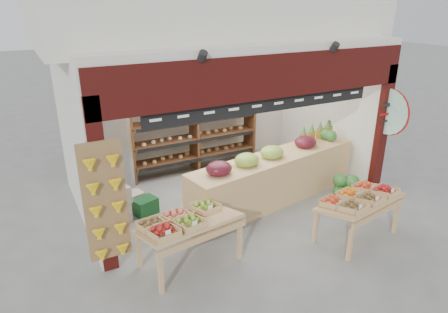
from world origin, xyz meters
TOP-DOWN VIEW (x-y plane):
  - ground at (0.00, 0.00)m, footprint 60.00×60.00m
  - banana_board at (-2.73, -1.17)m, footprint 0.60×0.15m
  - gift_sign at (2.75, -1.15)m, footprint 0.04×0.93m
  - back_shelving at (-0.08, 1.80)m, footprint 3.05×0.50m
  - refrigerator at (-2.02, 1.82)m, footprint 0.79×0.79m
  - cardboard_stack at (-2.10, 0.31)m, footprint 1.06×0.87m
  - mid_counter at (0.66, -0.40)m, footprint 3.89×1.40m
  - display_table_left at (-1.74, -1.50)m, footprint 1.57×1.01m
  - display_table_right at (1.13, -2.16)m, footprint 1.52×1.01m
  - watermelon_pile at (2.02, -1.13)m, footprint 0.74×0.71m

SIDE VIEW (x-z plane):
  - ground at x=0.00m, z-range 0.00..0.00m
  - watermelon_pile at x=2.02m, z-range -0.07..0.47m
  - cardboard_stack at x=-2.10m, z-range -0.09..0.59m
  - mid_counter at x=0.66m, z-range -0.07..1.11m
  - display_table_right at x=1.13m, z-range 0.25..1.18m
  - display_table_left at x=-1.74m, z-range 0.25..1.21m
  - refrigerator at x=-2.02m, z-range 0.00..1.93m
  - banana_board at x=-2.73m, z-range 0.22..2.02m
  - back_shelving at x=-0.08m, z-range 0.19..2.07m
  - gift_sign at x=2.75m, z-range 1.29..2.21m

